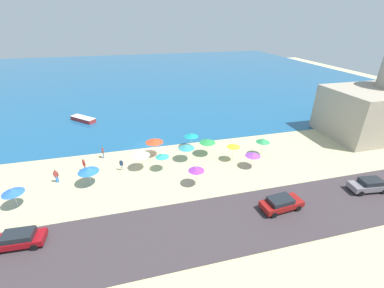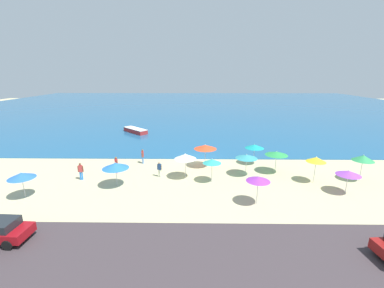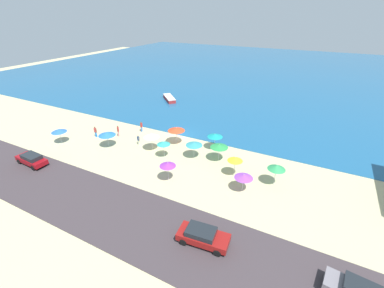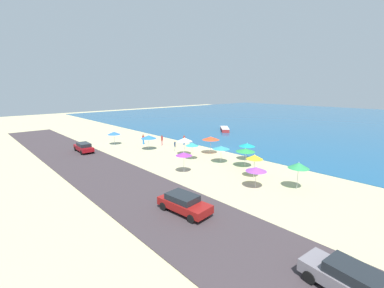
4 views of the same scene
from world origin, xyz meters
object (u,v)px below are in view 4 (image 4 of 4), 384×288
beach_umbrella_4 (185,140)px  bather_0 (184,139)px  bather_1 (143,139)px  bather_2 (175,146)px  beach_umbrella_1 (149,137)px  beach_umbrella_7 (184,154)px  beach_umbrella_8 (192,144)px  beach_umbrella_2 (255,157)px  beach_umbrella_9 (221,148)px  bather_3 (162,140)px  beach_umbrella_0 (247,145)px  skiff_nearshore (225,129)px  beach_umbrella_3 (114,133)px  beach_umbrella_11 (245,150)px  parked_car_2 (350,280)px  beach_umbrella_10 (256,169)px  parked_car_1 (184,203)px  parked_car_0 (84,147)px  beach_umbrella_6 (211,138)px

beach_umbrella_4 → bather_0: bearing=139.8°
beach_umbrella_4 → bather_1: beach_umbrella_4 is taller
bather_2 → beach_umbrella_1: bearing=-147.6°
beach_umbrella_1 → beach_umbrella_7: size_ratio=0.98×
bather_2 → beach_umbrella_8: bearing=-13.3°
beach_umbrella_2 → beach_umbrella_9: bearing=164.5°
bather_3 → beach_umbrella_1: bearing=-73.2°
beach_umbrella_0 → skiff_nearshore: (-17.38, 16.02, -1.69)m
beach_umbrella_8 → bather_3: beach_umbrella_8 is taller
bather_0 → skiff_nearshore: bather_0 is taller
beach_umbrella_3 → beach_umbrella_9: bearing=14.8°
bather_3 → bather_2: bearing=-11.4°
beach_umbrella_11 → bather_0: size_ratio=1.42×
bather_0 → parked_car_2: bearing=-27.7°
beach_umbrella_2 → beach_umbrella_10: (1.76, -2.31, -0.41)m
beach_umbrella_4 → bather_2: (-2.62, 0.30, -1.37)m
beach_umbrella_11 → bather_2: (-12.00, -1.30, -1.23)m
bather_0 → parked_car_1: size_ratio=0.37×
bather_0 → parked_car_2: 33.60m
beach_umbrella_0 → beach_umbrella_8: (-5.14, -5.21, -0.00)m
beach_umbrella_8 → bather_1: 12.84m
beach_umbrella_9 → bather_3: beach_umbrella_9 is taller
beach_umbrella_8 → bather_1: beach_umbrella_8 is taller
beach_umbrella_9 → bather_0: beach_umbrella_9 is taller
beach_umbrella_7 → beach_umbrella_10: bearing=14.2°
beach_umbrella_3 → bather_0: 12.00m
beach_umbrella_0 → bather_2: bearing=-158.9°
beach_umbrella_0 → parked_car_1: beach_umbrella_0 is taller
beach_umbrella_2 → bather_3: beach_umbrella_2 is taller
beach_umbrella_8 → bather_0: bearing=145.7°
beach_umbrella_9 → bather_1: 16.47m
bather_2 → bather_1: bearing=-173.7°
beach_umbrella_2 → bather_1: beach_umbrella_2 is taller
beach_umbrella_0 → beach_umbrella_8: beach_umbrella_0 is taller
beach_umbrella_11 → skiff_nearshore: (-19.07, 18.70, -1.70)m
beach_umbrella_10 → skiff_nearshore: beach_umbrella_10 is taller
beach_umbrella_1 → beach_umbrella_3: (-7.12, -2.30, -0.06)m
beach_umbrella_7 → bather_1: (-16.11, 4.71, -1.21)m
beach_umbrella_2 → beach_umbrella_11: size_ratio=1.10×
beach_umbrella_8 → parked_car_2: bearing=-25.1°
beach_umbrella_4 → beach_umbrella_9: (6.15, 0.85, -0.25)m
beach_umbrella_0 → parked_car_0: size_ratio=0.53×
parked_car_2 → skiff_nearshore: 46.63m
beach_umbrella_8 → parked_car_0: 16.84m
beach_umbrella_3 → bather_3: size_ratio=1.27×
beach_umbrella_1 → beach_umbrella_8: bearing=7.1°
beach_umbrella_1 → beach_umbrella_6: 9.87m
bather_2 → beach_umbrella_2: bearing=-4.4°
beach_umbrella_0 → beach_umbrella_3: beach_umbrella_0 is taller
beach_umbrella_6 → bather_1: 12.94m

